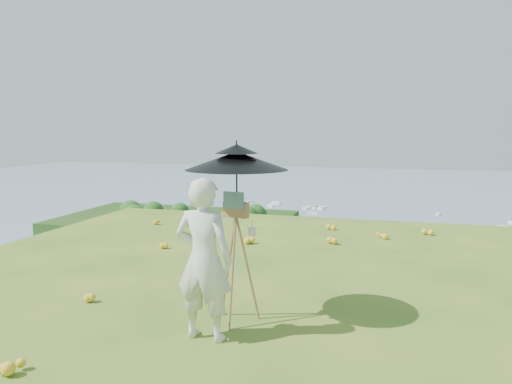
% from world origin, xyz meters
% --- Properties ---
extents(ground, '(14.00, 14.00, 0.00)m').
position_xyz_m(ground, '(0.00, 0.00, 0.00)').
color(ground, '#3B6B1E').
rests_on(ground, ground).
extents(shoreline_tier, '(170.00, 28.00, 8.00)m').
position_xyz_m(shoreline_tier, '(0.00, 75.00, -36.00)').
color(shoreline_tier, gray).
rests_on(shoreline_tier, bay_water).
extents(bay_water, '(700.00, 700.00, 0.00)m').
position_xyz_m(bay_water, '(0.00, 240.00, -34.00)').
color(bay_water, slate).
rests_on(bay_water, ground).
extents(peninsula, '(90.00, 60.00, 12.00)m').
position_xyz_m(peninsula, '(-75.00, 155.00, -29.00)').
color(peninsula, '#19330E').
rests_on(peninsula, bay_water).
extents(slope_trees, '(110.00, 50.00, 6.00)m').
position_xyz_m(slope_trees, '(0.00, 35.00, -15.00)').
color(slope_trees, '#164A16').
rests_on(slope_trees, forest_slope).
extents(harbor_town, '(110.00, 22.00, 5.00)m').
position_xyz_m(harbor_town, '(0.00, 75.00, -29.50)').
color(harbor_town, silver).
rests_on(harbor_town, shoreline_tier).
extents(moored_boats, '(140.00, 140.00, 0.70)m').
position_xyz_m(moored_boats, '(-12.50, 161.00, -33.65)').
color(moored_boats, white).
rests_on(moored_boats, bay_water).
extents(wildflowers, '(10.00, 10.50, 0.12)m').
position_xyz_m(wildflowers, '(0.00, 0.25, 0.06)').
color(wildflowers, yellow).
rests_on(wildflowers, ground).
extents(painter, '(0.69, 0.48, 1.82)m').
position_xyz_m(painter, '(-1.35, -1.03, 0.91)').
color(painter, beige).
rests_on(painter, ground).
extents(field_easel, '(0.69, 0.69, 1.60)m').
position_xyz_m(field_easel, '(-1.17, -0.45, 0.80)').
color(field_easel, '#9C6941').
rests_on(field_easel, ground).
extents(sun_umbrella, '(1.43, 1.43, 0.88)m').
position_xyz_m(sun_umbrella, '(-1.17, -0.42, 1.76)').
color(sun_umbrella, black).
rests_on(sun_umbrella, field_easel).
extents(painter_cap, '(0.19, 0.23, 0.10)m').
position_xyz_m(painter_cap, '(-1.35, -1.03, 1.77)').
color(painter_cap, '#C16A6E').
rests_on(painter_cap, painter).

